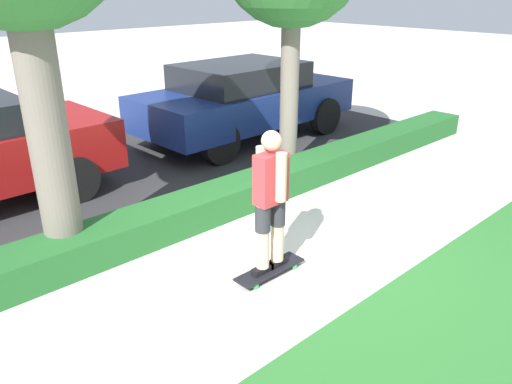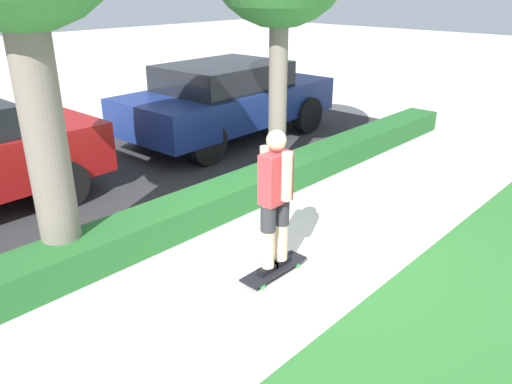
% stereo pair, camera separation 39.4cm
% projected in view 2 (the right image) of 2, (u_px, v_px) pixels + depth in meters
% --- Properties ---
extents(ground_plane, '(60.00, 60.00, 0.00)m').
position_uv_depth(ground_plane, '(307.00, 254.00, 5.92)').
color(ground_plane, beige).
extents(street_asphalt, '(12.54, 5.00, 0.01)m').
position_uv_depth(street_asphalt, '(112.00, 171.00, 8.56)').
color(street_asphalt, '#2D2D30').
rests_on(street_asphalt, ground_plane).
extents(hedge_row, '(12.54, 0.60, 0.40)m').
position_uv_depth(hedge_row, '(215.00, 202.00, 6.85)').
color(hedge_row, '#236028').
rests_on(hedge_row, ground_plane).
extents(skateboard, '(0.87, 0.24, 0.08)m').
position_uv_depth(skateboard, '(274.00, 269.00, 5.49)').
color(skateboard, black).
rests_on(skateboard, ground_plane).
extents(skater_person, '(0.48, 0.40, 1.56)m').
position_uv_depth(skater_person, '(275.00, 199.00, 5.16)').
color(skater_person, black).
rests_on(skater_person, skateboard).
extents(parked_car_middle, '(4.67, 2.15, 1.53)m').
position_uv_depth(parked_car_middle, '(228.00, 98.00, 10.07)').
color(parked_car_middle, navy).
rests_on(parked_car_middle, ground_plane).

